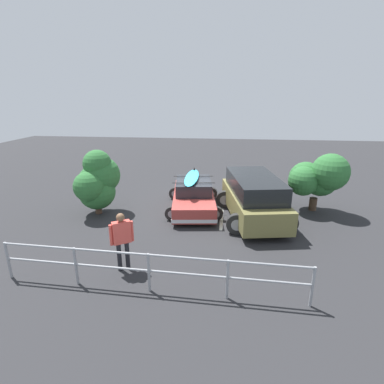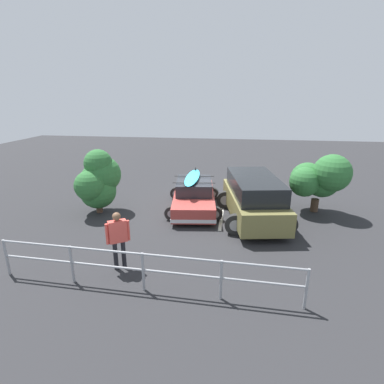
{
  "view_description": "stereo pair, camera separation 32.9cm",
  "coord_description": "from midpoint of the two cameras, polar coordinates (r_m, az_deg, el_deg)",
  "views": [
    {
      "loc": [
        -1.14,
        12.17,
        4.68
      ],
      "look_at": [
        0.16,
        0.72,
        0.95
      ],
      "focal_mm": 28.0,
      "sensor_mm": 36.0,
      "label": 1
    },
    {
      "loc": [
        -1.47,
        12.13,
        4.68
      ],
      "look_at": [
        0.16,
        0.72,
        0.95
      ],
      "focal_mm": 28.0,
      "sensor_mm": 36.0,
      "label": 2
    }
  ],
  "objects": [
    {
      "name": "bush_near_right",
      "position": [
        13.27,
        22.06,
        2.57
      ],
      "size": [
        2.34,
        1.86,
        2.5
      ],
      "color": "#4C3828",
      "rests_on": "ground"
    },
    {
      "name": "ground_plane",
      "position": [
        13.09,
        0.32,
        -3.06
      ],
      "size": [
        44.0,
        44.0,
        0.02
      ],
      "primitive_type": "cube",
      "color": "#28282B",
      "rests_on": "ground"
    },
    {
      "name": "railing_fence",
      "position": [
        7.64,
        -9.55,
        -13.77
      ],
      "size": [
        7.78,
        0.37,
        1.04
      ],
      "color": "gray",
      "rests_on": "ground"
    },
    {
      "name": "suv_car",
      "position": [
        11.87,
        10.88,
        -0.98
      ],
      "size": [
        2.99,
        4.69,
        1.75
      ],
      "color": "brown",
      "rests_on": "ground"
    },
    {
      "name": "bush_near_left",
      "position": [
        12.73,
        -18.43,
        2.06
      ],
      "size": [
        1.77,
        2.01,
        2.64
      ],
      "color": "#4C3828",
      "rests_on": "ground"
    },
    {
      "name": "person_bystander",
      "position": [
        8.49,
        -14.31,
        -8.22
      ],
      "size": [
        0.57,
        0.42,
        1.7
      ],
      "color": "black",
      "rests_on": "ground"
    },
    {
      "name": "sedan_car",
      "position": [
        12.84,
        -0.44,
        -0.66
      ],
      "size": [
        2.57,
        4.26,
        1.52
      ],
      "color": "#9E3833",
      "rests_on": "ground"
    },
    {
      "name": "parking_stripe",
      "position": [
        12.91,
        4.98,
        -3.38
      ],
      "size": [
        0.12,
        4.17,
        0.0
      ],
      "primitive_type": "cube",
      "rotation": [
        0.0,
        0.0,
        1.57
      ],
      "color": "silver",
      "rests_on": "ground"
    }
  ]
}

